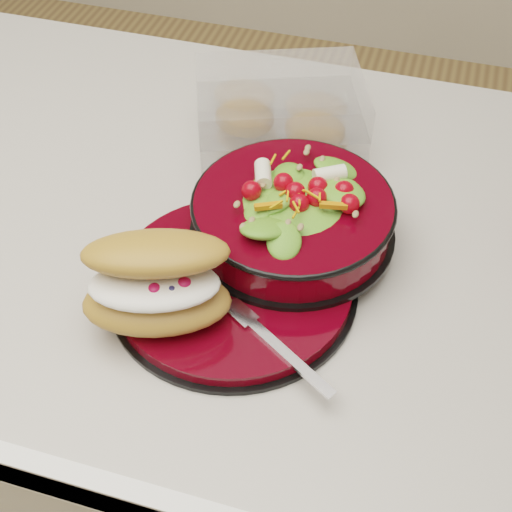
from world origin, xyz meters
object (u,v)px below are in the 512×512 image
(salad_bowl, at_px, (293,210))
(pastry_box, at_px, (280,114))
(island_counter, at_px, (236,410))
(croissant, at_px, (157,283))
(fork, at_px, (274,343))
(dinner_plate, at_px, (234,284))

(salad_bowl, bearing_deg, pastry_box, 109.41)
(island_counter, xyz_separation_m, salad_bowl, (0.09, -0.03, 0.50))
(croissant, bearing_deg, fork, -22.07)
(dinner_plate, distance_m, pastry_box, 0.27)
(island_counter, height_order, dinner_plate, dinner_plate)
(salad_bowl, relative_size, croissant, 1.38)
(island_counter, bearing_deg, croissant, -95.20)
(fork, height_order, pastry_box, pastry_box)
(dinner_plate, xyz_separation_m, croissant, (-0.06, -0.06, 0.05))
(dinner_plate, bearing_deg, croissant, -132.07)
(salad_bowl, bearing_deg, croissant, -123.91)
(fork, bearing_deg, croissant, 118.47)
(fork, bearing_deg, dinner_plate, 74.35)
(dinner_plate, distance_m, fork, 0.10)
(croissant, height_order, pastry_box, croissant)
(dinner_plate, height_order, croissant, croissant)
(island_counter, bearing_deg, pastry_box, 82.88)
(croissant, bearing_deg, dinner_plate, 29.57)
(salad_bowl, relative_size, fork, 1.72)
(salad_bowl, height_order, croissant, salad_bowl)
(island_counter, bearing_deg, salad_bowl, -17.49)
(fork, relative_size, pastry_box, 0.54)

